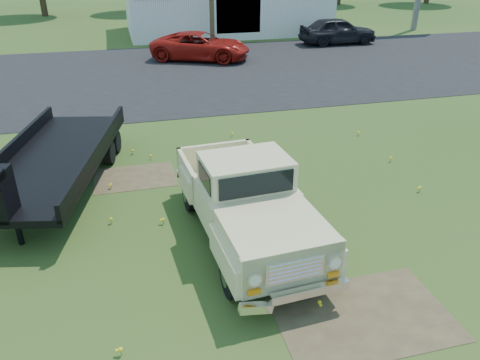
# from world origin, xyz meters

# --- Properties ---
(ground) EXTENTS (140.00, 140.00, 0.00)m
(ground) POSITION_xyz_m (0.00, 0.00, 0.00)
(ground) COLOR #2A4D18
(ground) RESTS_ON ground
(asphalt_lot) EXTENTS (90.00, 14.00, 0.02)m
(asphalt_lot) POSITION_xyz_m (0.00, 15.00, 0.00)
(asphalt_lot) COLOR black
(asphalt_lot) RESTS_ON ground
(dirt_patch_a) EXTENTS (3.00, 2.00, 0.01)m
(dirt_patch_a) POSITION_xyz_m (1.50, -3.00, 0.00)
(dirt_patch_a) COLOR #4B3C28
(dirt_patch_a) RESTS_ON ground
(dirt_patch_b) EXTENTS (2.20, 1.60, 0.01)m
(dirt_patch_b) POSITION_xyz_m (-2.00, 3.50, 0.00)
(dirt_patch_b) COLOR #4B3C28
(dirt_patch_b) RESTS_ON ground
(commercial_building) EXTENTS (14.20, 8.20, 4.15)m
(commercial_building) POSITION_xyz_m (6.00, 26.99, 2.10)
(commercial_building) COLOR silver
(commercial_building) RESTS_ON ground
(vintage_pickup_truck) EXTENTS (2.43, 5.49, 1.95)m
(vintage_pickup_truck) POSITION_xyz_m (0.16, -0.18, 0.97)
(vintage_pickup_truck) COLOR beige
(vintage_pickup_truck) RESTS_ON ground
(flatbed_trailer) EXTENTS (3.81, 7.31, 1.90)m
(flatbed_trailer) POSITION_xyz_m (-3.95, 3.42, 0.95)
(flatbed_trailer) COLOR black
(flatbed_trailer) RESTS_ON ground
(red_pickup) EXTENTS (5.93, 4.51, 1.50)m
(red_pickup) POSITION_xyz_m (2.45, 17.71, 0.75)
(red_pickup) COLOR #9C140E
(red_pickup) RESTS_ON ground
(dark_sedan) EXTENTS (4.91, 2.01, 1.67)m
(dark_sedan) POSITION_xyz_m (11.86, 20.18, 0.83)
(dark_sedan) COLOR black
(dark_sedan) RESTS_ON ground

